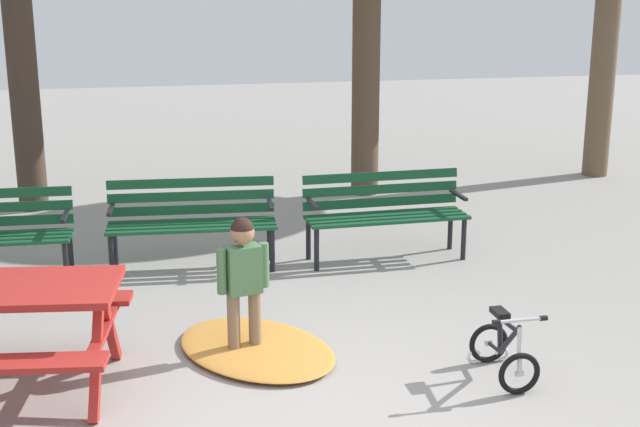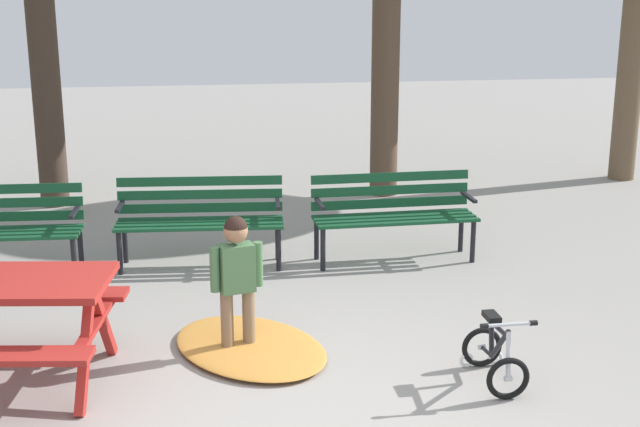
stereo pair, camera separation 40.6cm
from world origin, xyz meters
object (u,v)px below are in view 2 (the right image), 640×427
park_bench_right (393,209)px  kids_bicycle (495,355)px  park_bench_left (200,214)px  child_standing (237,273)px

park_bench_right → kids_bicycle: park_bench_right is taller
kids_bicycle → park_bench_left: bearing=124.1°
park_bench_left → child_standing: size_ratio=1.54×
park_bench_left → kids_bicycle: size_ratio=2.89×
park_bench_right → park_bench_left: bearing=177.1°
park_bench_right → kids_bicycle: bearing=-88.4°
park_bench_right → kids_bicycle: 2.83m
kids_bicycle → child_standing: bearing=156.1°
park_bench_left → park_bench_right: 1.89m
park_bench_right → child_standing: child_standing is taller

